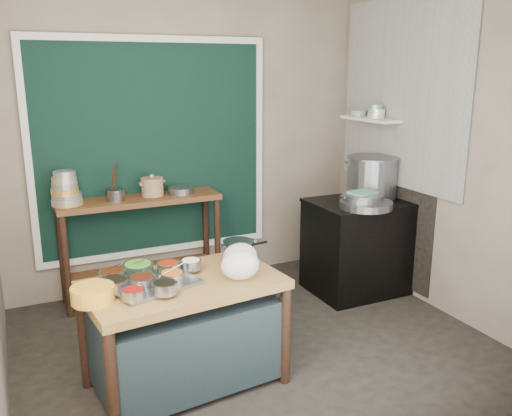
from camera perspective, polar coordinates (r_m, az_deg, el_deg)
name	(u,v)px	position (r m, az deg, el deg)	size (l,w,h in m)	color
floor	(255,345)	(4.35, -0.13, -14.21)	(3.50, 3.00, 0.02)	#2B2620
back_wall	(188,141)	(5.26, -7.18, 7.01)	(3.50, 0.02, 2.80)	gray
right_wall	(443,151)	(4.87, 19.05, 5.73)	(0.02, 3.00, 2.80)	gray
curtain_panel	(153,149)	(5.13, -10.75, 6.12)	(2.10, 0.02, 1.90)	black
curtain_frame	(154,149)	(5.12, -10.72, 6.10)	(2.22, 0.03, 2.02)	beige
tile_panel	(401,94)	(5.22, 15.02, 11.54)	(0.02, 1.70, 1.70)	#B2B2AA
soot_patch	(387,213)	(5.47, 13.61, -0.47)	(0.01, 1.30, 1.30)	black
wall_shelf	(370,119)	(5.41, 11.93, 9.15)	(0.22, 0.70, 0.03)	beige
prep_table	(185,334)	(3.71, -7.47, -12.97)	(1.25, 0.72, 0.75)	brown
back_counter	(142,248)	(5.11, -11.92, -4.09)	(1.45, 0.40, 0.95)	brown
stove_block	(359,247)	(5.25, 10.77, -4.10)	(0.90, 0.68, 0.85)	black
stove_top	(361,203)	(5.13, 11.00, 0.56)	(0.92, 0.69, 0.03)	black
condiment_tray	(153,284)	(3.50, -10.80, -7.90)	(0.53, 0.38, 0.02)	gray
condiment_bowls	(145,277)	(3.50, -11.59, -7.15)	(0.69, 0.53, 0.08)	gray
yellow_basin	(93,294)	(3.35, -16.80, -8.68)	(0.25, 0.25, 0.10)	orange
saucepan	(238,249)	(3.92, -1.86, -4.35)	(0.23, 0.23, 0.13)	gray
plastic_bag_a	(240,265)	(3.52, -1.67, -6.02)	(0.26, 0.22, 0.19)	white
plastic_bag_b	(240,256)	(3.70, -1.69, -5.08)	(0.24, 0.20, 0.18)	white
bowl_stack	(65,190)	(4.86, -19.42, 1.79)	(0.26, 0.26, 0.29)	tan
utensil_cup	(115,195)	(4.90, -14.58, 1.35)	(0.17, 0.17, 0.10)	gray
ceramic_crock	(152,188)	(5.01, -10.86, 2.10)	(0.21, 0.21, 0.14)	olive
wide_bowl	(181,190)	(5.06, -7.91, 1.86)	(0.24, 0.24, 0.06)	gray
stock_pot	(372,177)	(5.25, 12.11, 3.20)	(0.50, 0.50, 0.39)	gray
pot_lid	(381,178)	(5.27, 13.04, 3.11)	(0.39, 0.39, 0.02)	gray
steamer	(362,200)	(4.90, 11.15, 0.82)	(0.38, 0.38, 0.12)	gray
green_cloth	(363,193)	(4.88, 11.18, 1.61)	(0.23, 0.17, 0.02)	slate
shallow_pan	(366,205)	(4.87, 11.49, 0.35)	(0.47, 0.47, 0.06)	gray
shelf_bowl_stack	(376,112)	(5.33, 12.54, 9.87)	(0.16, 0.16, 0.13)	silver
shelf_bowl_green	(359,113)	(5.56, 10.75, 9.78)	(0.15, 0.15, 0.05)	gray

